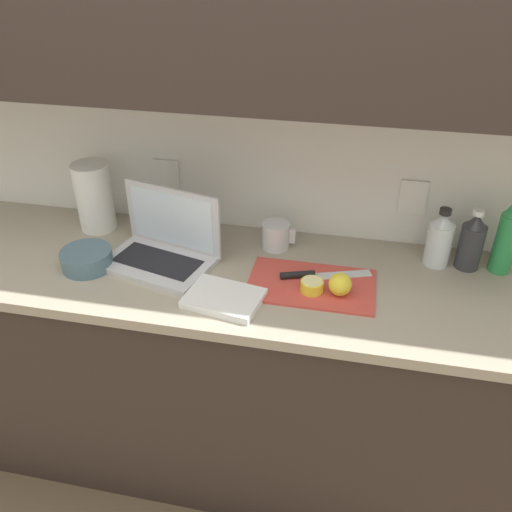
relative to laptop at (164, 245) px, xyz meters
name	(u,v)px	position (x,y,z in m)	size (l,w,h in m)	color
ground_plane	(223,449)	(0.18, -0.02, -0.96)	(12.00, 12.00, 0.00)	brown
wall_back	(225,43)	(0.18, 0.20, 0.60)	(5.20, 0.38, 2.60)	white
counter_unit	(215,367)	(0.16, -0.02, -0.50)	(2.11, 0.60, 0.90)	#332823
laptop	(164,245)	(0.00, 0.00, 0.00)	(0.39, 0.30, 0.24)	silver
cutting_board	(311,285)	(0.50, -0.05, -0.05)	(0.39, 0.24, 0.01)	#D1473D
knife	(310,275)	(0.49, -0.02, -0.04)	(0.29, 0.12, 0.02)	silver
lemon_half_cut	(312,286)	(0.50, -0.08, -0.03)	(0.07, 0.07, 0.04)	yellow
lemon_whole_beside	(340,284)	(0.58, -0.08, -0.01)	(0.07, 0.07, 0.07)	yellow
bottle_green_soda	(440,239)	(0.88, 0.16, 0.03)	(0.08, 0.08, 0.20)	silver
bottle_oil_tall	(472,242)	(0.98, 0.16, 0.04)	(0.08, 0.08, 0.21)	#333338
bottle_water_clear	(508,236)	(1.08, 0.16, 0.07)	(0.07, 0.07, 0.28)	#2D934C
measuring_cup	(276,235)	(0.35, 0.16, -0.01)	(0.12, 0.10, 0.09)	silver
bowl_white	(87,259)	(-0.23, -0.09, -0.03)	(0.17, 0.17, 0.06)	slate
paper_towel_roll	(94,197)	(-0.31, 0.16, 0.07)	(0.13, 0.13, 0.25)	white
dish_towel	(224,298)	(0.25, -0.18, -0.05)	(0.22, 0.16, 0.02)	white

